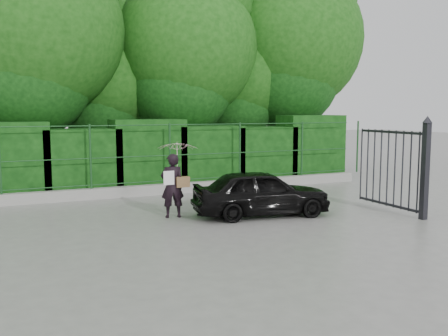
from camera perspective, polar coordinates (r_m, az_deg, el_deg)
name	(u,v)px	position (r m, az deg, el deg)	size (l,w,h in m)	color
ground	(218,227)	(10.71, -0.73, -6.79)	(80.00, 80.00, 0.00)	gray
kerb	(157,190)	(14.84, -7.63, -2.46)	(14.00, 0.25, 0.30)	#9E9E99
fence	(164,154)	(14.78, -6.87, 1.62)	(14.13, 0.06, 1.80)	#19441E
hedge	(147,156)	(15.68, -8.77, 1.33)	(14.20, 1.20, 2.29)	black
trees	(160,49)	(18.21, -7.28, 13.35)	(17.10, 6.15, 8.08)	black
gate	(410,166)	(12.48, 20.45, 0.25)	(0.22, 2.33, 2.36)	#24242A
woman	(176,167)	(11.61, -5.50, 0.09)	(0.91, 0.93, 1.76)	black
car	(261,193)	(11.80, 4.26, -2.81)	(1.30, 3.23, 1.10)	black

